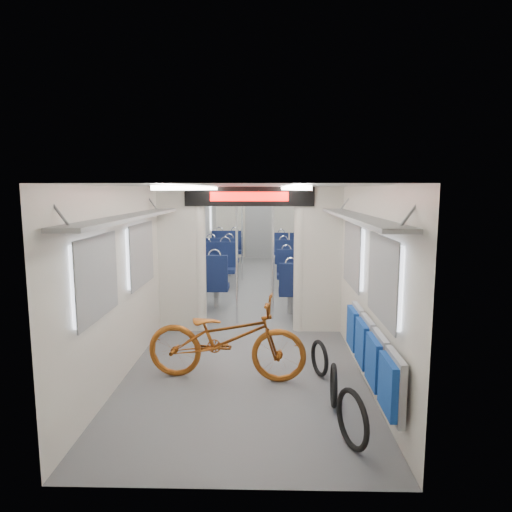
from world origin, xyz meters
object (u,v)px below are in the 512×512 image
Objects in this scene: seat_bay_far_right at (291,252)px; bicycle at (226,338)px; bike_hoop_b at (334,387)px; bike_hoop_c at (319,360)px; seat_bay_far_left at (224,250)px; stanchion_far_right at (273,236)px; stanchion_near_left at (237,256)px; flip_bench at (370,352)px; stanchion_far_left at (242,234)px; bike_hoop_a at (352,422)px; seat_bay_near_left at (210,270)px; seat_bay_near_right at (300,277)px; stanchion_near_right at (273,254)px.

bicycle is at bearing -98.85° from seat_bay_far_right.
bike_hoop_c is (-0.06, 0.79, -0.01)m from bike_hoop_b.
bike_hoop_c is 0.22× the size of seat_bay_far_right.
seat_bay_far_left is 2.34m from stanchion_far_right.
stanchion_far_right reaches higher than seat_bay_far_left.
seat_bay_far_right is 5.24m from stanchion_near_left.
flip_bench is at bearing -87.00° from seat_bay_far_right.
bike_hoop_a is at bearing -79.68° from stanchion_far_left.
bike_hoop_a is 1.18× the size of bike_hoop_b.
seat_bay_near_left is 3.21m from seat_bay_far_left.
bike_hoop_c is 0.20× the size of seat_bay_far_left.
bike_hoop_b is at bearing -68.79° from seat_bay_near_left.
seat_bay_far_left is 0.96× the size of stanchion_far_left.
seat_bay_near_right is at bearing 90.53° from bike_hoop_b.
bicycle is at bearing -89.54° from stanchion_near_left.
seat_bay_near_left is 1.94m from seat_bay_near_right.
stanchion_near_left is at bearing -129.01° from seat_bay_near_right.
seat_bay_near_left reaches higher than bike_hoop_c.
bicycle is at bearing -96.28° from stanchion_far_right.
seat_bay_near_left is 2.01m from stanchion_far_right.
bicycle is 0.83× the size of stanchion_near_right.
bike_hoop_a is 6.05m from seat_bay_near_left.
seat_bay_near_left is at bearing -90.00° from seat_bay_far_left.
seat_bay_far_left reaches higher than bicycle.
flip_bench is 0.95m from bike_hoop_a.
seat_bay_near_right is 2.07m from stanchion_far_right.
flip_bench is 0.93× the size of stanchion_near_right.
stanchion_far_left reaches higher than flip_bench.
stanchion_far_left is at bearing 151.28° from stanchion_far_right.
flip_bench reaches higher than bike_hoop_a.
seat_bay_far_left is at bearing 11.64° from bicycle.
bike_hoop_b is at bearing -84.87° from stanchion_far_right.
stanchion_near_left and stanchion_far_left have the same top height.
seat_bay_far_right is (1.14, 7.36, 0.04)m from bicycle.
seat_bay_near_left is at bearing 114.15° from bike_hoop_c.
bike_hoop_b is 5.29m from seat_bay_near_left.
bike_hoop_a is 4.06m from stanchion_near_left.
stanchion_near_left reaches higher than seat_bay_far_right.
flip_bench is at bearing -106.21° from bicycle.
seat_bay_far_left is 0.96× the size of stanchion_near_right.
seat_bay_far_right is at bearing 59.04° from seat_bay_near_left.
bicycle is 4.30m from seat_bay_near_left.
stanchion_near_right is at bearing -52.10° from seat_bay_near_left.
bike_hoop_a reaches higher than bike_hoop_b.
bike_hoop_a is 0.24× the size of seat_bay_near_left.
seat_bay_far_right is 0.89× the size of stanchion_far_right.
bike_hoop_b is at bearing -78.89° from stanchion_far_left.
bike_hoop_b is (-0.05, 0.79, -0.04)m from bike_hoop_a.
flip_bench is 0.53m from bike_hoop_b.
bicycle is 3.90m from seat_bay_near_right.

